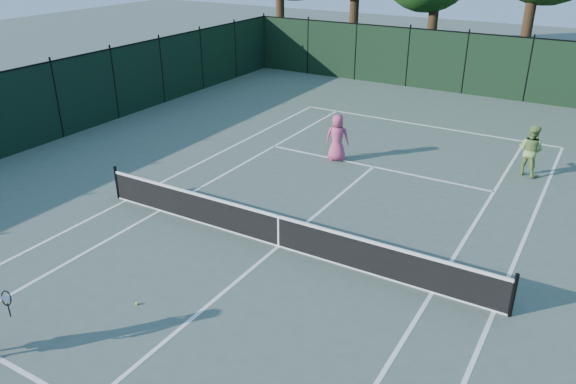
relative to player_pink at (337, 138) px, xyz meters
The scene contains 13 objects.
ground 6.56m from the player_pink, 77.41° to the right, with size 90.00×90.00×0.00m, color #49594E.
sideline_doubles_left 7.58m from the player_pink, 122.67° to the right, with size 0.10×23.77×0.01m, color white.
sideline_doubles_right 9.41m from the player_pink, 42.59° to the right, with size 0.10×23.77×0.01m, color white.
sideline_singles_left 6.95m from the player_pink, 113.04° to the right, with size 0.10×23.77×0.01m, color white.
sideline_singles_right 8.46m from the player_pink, 48.91° to the right, with size 0.10×23.77×0.01m, color white.
baseline_far 5.78m from the player_pink, 75.66° to the left, with size 10.97×0.10×0.01m, color white.
service_line_far 1.65m from the player_pink, ahead, with size 8.23×0.10×0.01m, color white.
center_service_line 6.55m from the player_pink, 77.41° to the right, with size 0.10×12.80×0.01m, color white.
tennis_net 6.51m from the player_pink, 77.41° to the right, with size 11.69×0.09×1.06m.
fence_far 11.76m from the player_pink, 83.07° to the left, with size 24.00×0.05×3.00m, color black.
player_pink is the anchor object (origin of this frame).
player_green 6.49m from the player_pink, 18.52° to the left, with size 1.03×0.91×1.76m.
loose_ball_midcourt 10.14m from the player_pink, 89.73° to the right, with size 0.07×0.07×0.07m, color yellow.
Camera 1 is at (6.69, -10.86, 7.45)m, focal length 35.00 mm.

